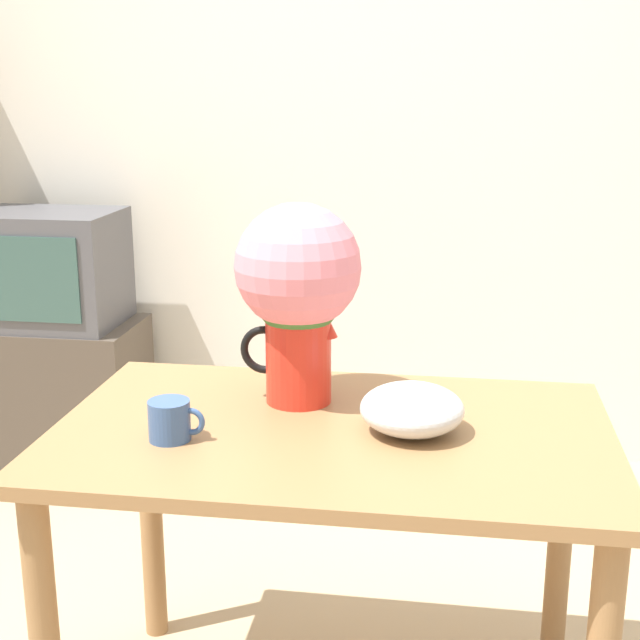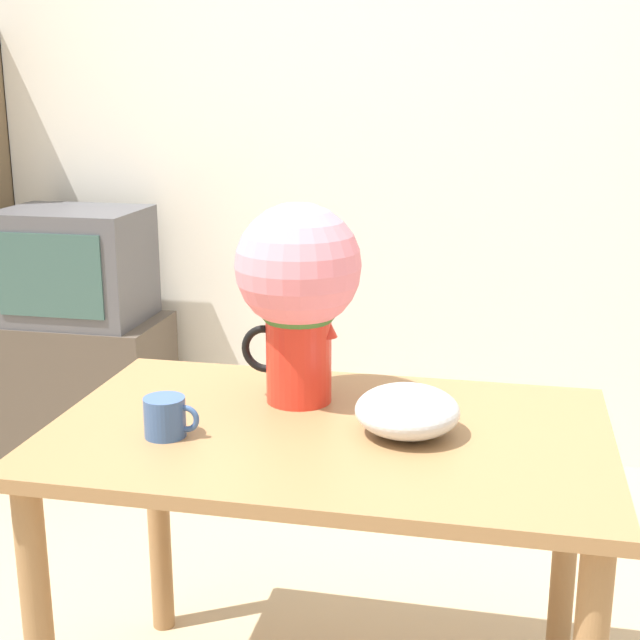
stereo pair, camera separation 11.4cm
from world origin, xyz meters
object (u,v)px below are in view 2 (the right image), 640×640
(coffee_mug, at_px, (166,417))
(white_bowl, at_px, (407,411))
(tv_set, at_px, (75,265))
(flower_vase, at_px, (298,284))

(coffee_mug, height_order, white_bowl, white_bowl)
(coffee_mug, distance_m, tv_set, 1.78)
(tv_set, bearing_deg, coffee_mug, -57.09)
(flower_vase, distance_m, white_bowl, 0.38)
(white_bowl, bearing_deg, flower_vase, 150.82)
(white_bowl, bearing_deg, coffee_mug, -166.54)
(flower_vase, relative_size, coffee_mug, 3.87)
(flower_vase, xyz_separation_m, tv_set, (-1.18, 1.23, -0.25))
(flower_vase, distance_m, tv_set, 1.73)
(flower_vase, xyz_separation_m, coffee_mug, (-0.22, -0.26, -0.23))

